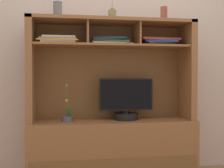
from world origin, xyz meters
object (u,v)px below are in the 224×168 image
Objects in this scene: potted_orchid at (67,117)px; magazine_stack_centre at (110,42)px; magazine_stack_right at (158,42)px; ceramic_vase at (58,10)px; accent_vase at (164,14)px; media_console at (112,133)px; magazine_stack_left at (59,40)px; diffuser_bottle at (112,15)px; tv_monitor at (126,103)px.

magazine_stack_centre reaches higher than potted_orchid.
magazine_stack_right is 1.02m from ceramic_vase.
media_console is at bearing 177.33° from accent_vase.
magazine_stack_left is at bearing -170.56° from magazine_stack_centre.
diffuser_bottle is 0.51m from accent_vase.
magazine_stack_left is 0.91× the size of magazine_stack_centre.
media_console is at bearing 4.70° from magazine_stack_left.
magazine_stack_left reaches higher than tv_monitor.
media_console is 11.04× the size of accent_vase.
magazine_stack_right reaches higher than tv_monitor.
accent_vase is at bearing -2.67° from media_console.
potted_orchid is 1.15m from magazine_stack_right.
accent_vase is (0.51, -0.00, 0.02)m from diffuser_bottle.
magazine_stack_centre is (-0.01, 0.04, 0.88)m from media_console.
tv_monitor is at bearing -6.17° from media_console.
accent_vase is (0.52, -0.06, 0.27)m from magazine_stack_centre.
accent_vase is at bearing -0.25° from diffuser_bottle.
magazine_stack_right is 2.63× the size of ceramic_vase.
diffuser_bottle is at bearing -177.24° from tv_monitor.
magazine_stack_right is (0.97, 0.06, 0.01)m from magazine_stack_left.
diffuser_bottle is (0.50, 0.02, 0.25)m from magazine_stack_left.
magazine_stack_left is 2.50× the size of ceramic_vase.
magazine_stack_left is at bearing -177.64° from tv_monitor.
magazine_stack_centre is 0.48m from magazine_stack_right.
magazine_stack_left is 0.56m from diffuser_bottle.
media_console reaches higher than magazine_stack_right.
media_console is 3.03× the size of tv_monitor.
ceramic_vase reaches higher than potted_orchid.
media_console is 0.46m from potted_orchid.
media_console is at bearing 90.00° from diffuser_bottle.
ceramic_vase is (-0.50, -0.06, 0.28)m from magazine_stack_centre.
magazine_stack_right is (0.48, -0.02, 0.01)m from magazine_stack_centre.
accent_vase reaches higher than tv_monitor.
magazine_stack_centre is (0.42, 0.09, 0.71)m from potted_orchid.
magazine_stack_right is at bearing 3.63° from magazine_stack_left.
diffuser_bottle is 1.82× the size of accent_vase.
potted_orchid is at bearing -176.79° from diffuser_bottle.
media_console is 4.52× the size of potted_orchid.
magazine_stack_left is at bearing -175.30° from media_console.
ceramic_vase is at bearing 179.59° from accent_vase.
magazine_stack_centre is at bearing 9.44° from magazine_stack_left.
tv_monitor is 0.85m from diffuser_bottle.
accent_vase is (1.02, -0.01, -0.00)m from ceramic_vase.
tv_monitor is 3.42× the size of ceramic_vase.
magazine_stack_right is at bearing 6.07° from tv_monitor.
diffuser_bottle reaches higher than tv_monitor.
accent_vase reaches higher than media_console.
ceramic_vase reaches higher than media_console.
magazine_stack_right reaches higher than potted_orchid.
ceramic_vase is 1.02m from accent_vase.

